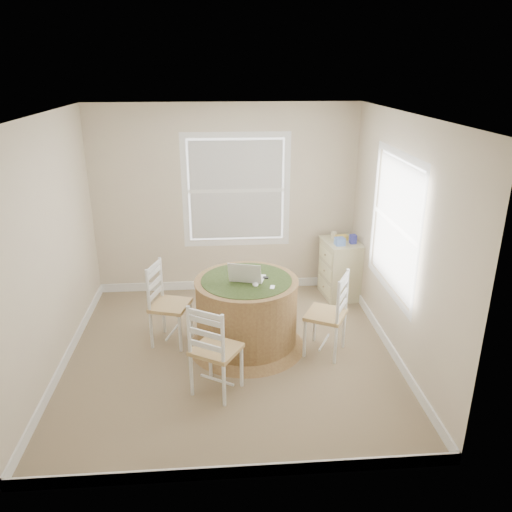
{
  "coord_description": "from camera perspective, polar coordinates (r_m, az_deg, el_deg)",
  "views": [
    {
      "loc": [
        -0.09,
        -4.83,
        3.03
      ],
      "look_at": [
        0.32,
        0.45,
        1.0
      ],
      "focal_mm": 35.0,
      "sensor_mm": 36.0,
      "label": 1
    }
  ],
  "objects": [
    {
      "name": "room",
      "position": [
        5.29,
        -1.36,
        1.84
      ],
      "size": [
        3.64,
        3.64,
        2.64
      ],
      "color": "#8B7558",
      "rests_on": "ground"
    },
    {
      "name": "cup_cream",
      "position": [
        6.94,
        8.84,
        2.4
      ],
      "size": [
        0.07,
        0.07,
        0.09
      ],
      "primitive_type": "cylinder",
      "color": "beige",
      "rests_on": "corner_chest"
    },
    {
      "name": "phone",
      "position": [
        5.31,
        1.88,
        -3.63
      ],
      "size": [
        0.06,
        0.1,
        0.02
      ],
      "primitive_type": "cube",
      "rotation": [
        0.0,
        0.0,
        -0.22
      ],
      "color": "#B7BABF",
      "rests_on": "round_table"
    },
    {
      "name": "tissue_box",
      "position": [
        6.67,
        9.54,
        1.63
      ],
      "size": [
        0.14,
        0.14,
        0.1
      ],
      "primitive_type": "cube",
      "rotation": [
        0.0,
        0.0,
        0.14
      ],
      "color": "#5D83D6",
      "rests_on": "corner_chest"
    },
    {
      "name": "laptop",
      "position": [
        5.47,
        -1.03,
        -2.43
      ],
      "size": [
        0.43,
        0.41,
        0.25
      ],
      "rotation": [
        0.0,
        0.0,
        2.85
      ],
      "color": "white",
      "rests_on": "round_table"
    },
    {
      "name": "box_yellow",
      "position": [
        6.9,
        9.78,
        2.1
      ],
      "size": [
        0.16,
        0.12,
        0.06
      ],
      "primitive_type": "cube",
      "rotation": [
        0.0,
        0.0,
        0.14
      ],
      "color": "#EBC953",
      "rests_on": "corner_chest"
    },
    {
      "name": "keys",
      "position": [
        5.52,
        1.12,
        -2.55
      ],
      "size": [
        0.07,
        0.06,
        0.02
      ],
      "primitive_type": "cube",
      "rotation": [
        0.0,
        0.0,
        -0.22
      ],
      "color": "black",
      "rests_on": "round_table"
    },
    {
      "name": "box_blue",
      "position": [
        6.77,
        11.09,
        1.9
      ],
      "size": [
        0.09,
        0.09,
        0.12
      ],
      "primitive_type": "cube",
      "rotation": [
        0.0,
        0.0,
        0.14
      ],
      "color": "#373AA6",
      "rests_on": "corner_chest"
    },
    {
      "name": "chair_near",
      "position": [
        4.91,
        -4.58,
        -10.54
      ],
      "size": [
        0.57,
        0.56,
        0.95
      ],
      "primitive_type": null,
      "rotation": [
        0.0,
        0.0,
        2.59
      ],
      "color": "white",
      "rests_on": "ground"
    },
    {
      "name": "mouse",
      "position": [
        5.35,
        -0.06,
        -3.26
      ],
      "size": [
        0.09,
        0.12,
        0.04
      ],
      "primitive_type": "ellipsoid",
      "rotation": [
        0.0,
        0.0,
        -0.22
      ],
      "color": "white",
      "rests_on": "round_table"
    },
    {
      "name": "chair_left",
      "position": [
        5.8,
        -9.76,
        -5.53
      ],
      "size": [
        0.51,
        0.52,
        0.95
      ],
      "primitive_type": null,
      "rotation": [
        0.0,
        0.0,
        1.27
      ],
      "color": "white",
      "rests_on": "ground"
    },
    {
      "name": "chair_right",
      "position": [
        5.57,
        7.97,
        -6.6
      ],
      "size": [
        0.55,
        0.56,
        0.95
      ],
      "primitive_type": null,
      "rotation": [
        0.0,
        0.0,
        -2.06
      ],
      "color": "white",
      "rests_on": "ground"
    },
    {
      "name": "round_table",
      "position": [
        5.65,
        -1.07,
        -6.25
      ],
      "size": [
        1.33,
        1.33,
        0.83
      ],
      "rotation": [
        0.0,
        0.0,
        -0.22
      ],
      "color": "olive",
      "rests_on": "ground"
    },
    {
      "name": "corner_chest",
      "position": [
        6.98,
        9.53,
        -1.45
      ],
      "size": [
        0.53,
        0.66,
        0.81
      ],
      "rotation": [
        0.0,
        0.0,
        0.14
      ],
      "color": "beige",
      "rests_on": "ground"
    }
  ]
}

